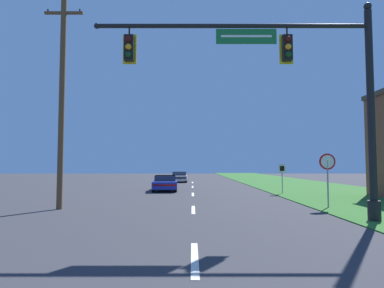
{
  "coord_description": "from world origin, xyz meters",
  "views": [
    {
      "loc": [
        -0.06,
        -1.44,
        2.0
      ],
      "look_at": [
        0.0,
        24.65,
        3.61
      ],
      "focal_mm": 32.0,
      "sensor_mm": 36.0,
      "label": 1
    }
  ],
  "objects_px": {
    "signal_mast": "(300,85)",
    "far_car": "(179,177)",
    "car_ahead": "(165,183)",
    "utility_pole_near": "(61,96)",
    "stop_sign": "(327,168)",
    "route_sign_post": "(281,172)"
  },
  "relations": [
    {
      "from": "signal_mast",
      "to": "far_car",
      "type": "bearing_deg",
      "value": 100.76
    },
    {
      "from": "car_ahead",
      "to": "utility_pole_near",
      "type": "bearing_deg",
      "value": -109.16
    },
    {
      "from": "car_ahead",
      "to": "stop_sign",
      "type": "distance_m",
      "value": 13.88
    },
    {
      "from": "stop_sign",
      "to": "utility_pole_near",
      "type": "bearing_deg",
      "value": -178.23
    },
    {
      "from": "car_ahead",
      "to": "utility_pole_near",
      "type": "distance_m",
      "value": 12.83
    },
    {
      "from": "far_car",
      "to": "stop_sign",
      "type": "xyz_separation_m",
      "value": [
        7.83,
        -24.75,
        1.26
      ]
    },
    {
      "from": "far_car",
      "to": "route_sign_post",
      "type": "distance_m",
      "value": 18.63
    },
    {
      "from": "car_ahead",
      "to": "far_car",
      "type": "relative_size",
      "value": 1.08
    },
    {
      "from": "car_ahead",
      "to": "utility_pole_near",
      "type": "relative_size",
      "value": 0.47
    },
    {
      "from": "stop_sign",
      "to": "route_sign_post",
      "type": "xyz_separation_m",
      "value": [
        -0.07,
        7.83,
        -0.34
      ]
    },
    {
      "from": "car_ahead",
      "to": "far_car",
      "type": "height_order",
      "value": "same"
    },
    {
      "from": "signal_mast",
      "to": "route_sign_post",
      "type": "bearing_deg",
      "value": 78.68
    },
    {
      "from": "signal_mast",
      "to": "utility_pole_near",
      "type": "height_order",
      "value": "utility_pole_near"
    },
    {
      "from": "route_sign_post",
      "to": "utility_pole_near",
      "type": "relative_size",
      "value": 0.2
    },
    {
      "from": "far_car",
      "to": "route_sign_post",
      "type": "bearing_deg",
      "value": -65.35
    },
    {
      "from": "signal_mast",
      "to": "car_ahead",
      "type": "bearing_deg",
      "value": 112.25
    },
    {
      "from": "signal_mast",
      "to": "car_ahead",
      "type": "relative_size",
      "value": 2.2
    },
    {
      "from": "route_sign_post",
      "to": "stop_sign",
      "type": "bearing_deg",
      "value": -89.49
    },
    {
      "from": "stop_sign",
      "to": "utility_pole_near",
      "type": "xyz_separation_m",
      "value": [
        -12.38,
        -0.38,
        3.32
      ]
    },
    {
      "from": "far_car",
      "to": "route_sign_post",
      "type": "height_order",
      "value": "route_sign_post"
    },
    {
      "from": "far_car",
      "to": "stop_sign",
      "type": "height_order",
      "value": "stop_sign"
    },
    {
      "from": "signal_mast",
      "to": "far_car",
      "type": "xyz_separation_m",
      "value": [
        -5.43,
        28.57,
        -4.28
      ]
    }
  ]
}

